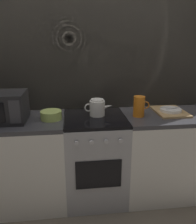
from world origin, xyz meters
The scene contains 10 objects.
ground_plane centered at (0.00, 0.00, 0.00)m, with size 8.00×8.00×0.00m, color #6B6054.
back_wall centered at (0.00, 0.32, 1.20)m, with size 3.60×0.05×2.40m.
counter_left centered at (-0.90, 0.00, 0.45)m, with size 1.20×0.60×0.90m.
stove_unit centered at (0.00, 0.00, 0.45)m, with size 0.60×0.63×0.90m.
counter_right centered at (0.90, 0.00, 0.45)m, with size 1.20×0.60×0.90m.
microwave centered at (-0.87, -0.02, 1.04)m, with size 0.46×0.35×0.27m.
kettle centered at (0.03, 0.05, 0.98)m, with size 0.28×0.15×0.17m.
mixing_bowl centered at (-0.42, -0.01, 0.94)m, with size 0.20×0.20×0.08m, color #B7D166.
pitcher centered at (0.43, -0.02, 1.00)m, with size 0.16×0.11×0.20m.
dish_pile centered at (0.78, 0.05, 0.92)m, with size 0.30×0.40×0.06m.
Camera 1 is at (-0.22, -2.13, 1.63)m, focal length 37.26 mm.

